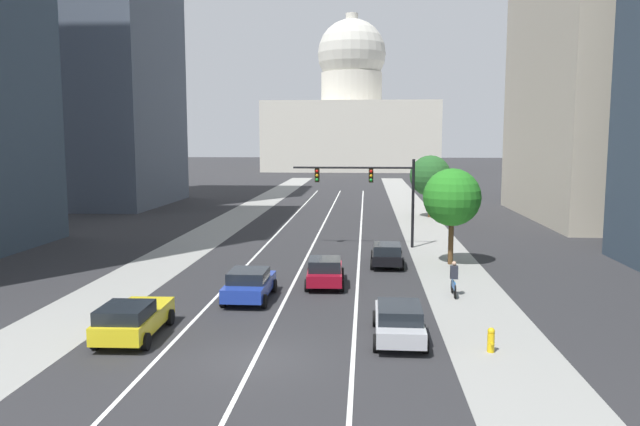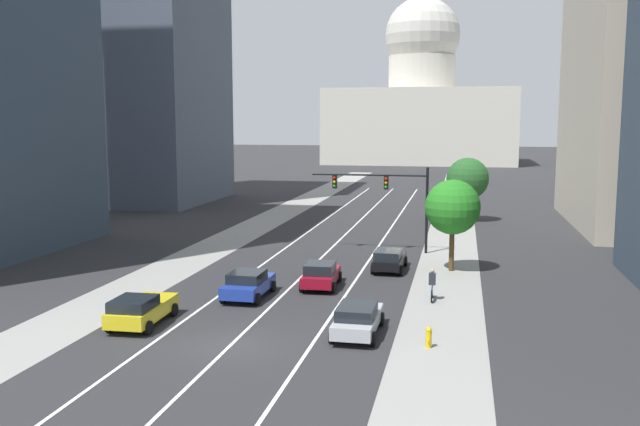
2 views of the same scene
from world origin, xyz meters
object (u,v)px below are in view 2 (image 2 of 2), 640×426
at_px(capitol_building, 421,106).
at_px(fire_hydrant, 429,337).
at_px(car_yellow, 141,309).
at_px(street_tree_mid_right, 453,207).
at_px(car_crimson, 321,274).
at_px(car_blue, 248,284).
at_px(car_silver, 357,319).
at_px(street_tree_far_right, 468,179).
at_px(cyclist, 432,285).
at_px(traffic_signal_mast, 388,191).
at_px(car_black, 389,259).

relative_size(capitol_building, fire_hydrant, 45.73).
xyz_separation_m(car_yellow, fire_hydrant, (13.40, -0.56, -0.31)).
relative_size(capitol_building, street_tree_mid_right, 7.08).
xyz_separation_m(car_crimson, car_blue, (-3.40, -3.05, -0.00)).
bearing_deg(car_yellow, street_tree_mid_right, -44.87).
xyz_separation_m(car_silver, street_tree_far_right, (4.96, 37.29, 3.31)).
relative_size(car_blue, cyclist, 2.51).
bearing_deg(car_crimson, traffic_signal_mast, -15.05).
relative_size(traffic_signal_mast, fire_hydrant, 9.38).
bearing_deg(car_blue, car_black, -38.77).
xyz_separation_m(capitol_building, traffic_signal_mast, (4.32, -110.39, -8.46)).
height_order(car_crimson, fire_hydrant, car_crimson).
bearing_deg(cyclist, street_tree_mid_right, -6.33).
height_order(car_crimson, traffic_signal_mast, traffic_signal_mast).
xyz_separation_m(car_crimson, cyclist, (6.40, -1.61, 0.08)).
xyz_separation_m(car_silver, cyclist, (3.01, 6.76, 0.10)).
relative_size(fire_hydrant, cyclist, 0.53).
bearing_deg(cyclist, traffic_signal_mast, 16.12).
bearing_deg(capitol_building, car_black, -87.51).
bearing_deg(car_crimson, fire_hydrant, -147.75).
bearing_deg(fire_hydrant, street_tree_mid_right, 87.51).
xyz_separation_m(car_crimson, fire_hydrant, (6.61, -9.53, -0.31)).
distance_m(car_yellow, car_crimson, 11.26).
height_order(car_silver, fire_hydrant, car_silver).
distance_m(car_blue, street_tree_mid_right, 14.45).
relative_size(car_crimson, fire_hydrant, 4.59).
bearing_deg(traffic_signal_mast, fire_hydrant, -79.35).
relative_size(car_silver, street_tree_far_right, 0.74).
height_order(car_silver, traffic_signal_mast, traffic_signal_mast).
distance_m(traffic_signal_mast, street_tree_far_right, 18.14).
bearing_deg(car_silver, capitol_building, 2.62).
xyz_separation_m(fire_hydrant, street_tree_mid_right, (0.68, 15.60, 3.64)).
relative_size(car_silver, car_blue, 1.04).
xyz_separation_m(capitol_building, car_silver, (5.10, -130.48, -12.17)).
bearing_deg(fire_hydrant, car_silver, 160.02).
xyz_separation_m(car_black, car_blue, (-6.79, -8.34, 0.01)).
relative_size(car_yellow, street_tree_far_right, 0.75).
height_order(car_silver, street_tree_mid_right, street_tree_mid_right).
bearing_deg(car_black, car_blue, 142.07).
distance_m(cyclist, street_tree_far_right, 30.77).
height_order(traffic_signal_mast, street_tree_mid_right, traffic_signal_mast).
bearing_deg(traffic_signal_mast, car_blue, -112.16).
bearing_deg(cyclist, car_crimson, 76.16).
height_order(capitol_building, fire_hydrant, capitol_building).
distance_m(capitol_building, car_yellow, 131.75).
relative_size(car_blue, street_tree_mid_right, 0.73).
relative_size(car_crimson, car_blue, 0.97).
xyz_separation_m(car_silver, fire_hydrant, (3.22, -1.17, -0.28)).
distance_m(car_yellow, street_tree_far_right, 40.95).
xyz_separation_m(car_crimson, traffic_signal_mast, (2.61, 11.72, 3.68)).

